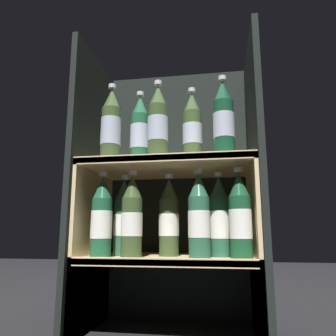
{
  "coord_description": "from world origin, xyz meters",
  "views": [
    {
      "loc": [
        0.17,
        -0.94,
        0.32
      ],
      "look_at": [
        0.0,
        0.12,
        0.54
      ],
      "focal_mm": 35.0,
      "sensor_mm": 36.0,
      "label": 1
    }
  ],
  "objects_px": {
    "bottle_lower_front_3": "(240,217)",
    "bottle_lower_front_2": "(199,218)",
    "bottle_lower_back_1": "(169,219)",
    "bottle_upper_back_0": "(140,132)",
    "bottle_lower_back_2": "(220,219)",
    "bottle_upper_front_1": "(158,124)",
    "bottle_upper_front_2": "(224,120)",
    "bottle_lower_front_0": "(102,218)",
    "bottle_lower_back_0": "(124,219)",
    "bottle_lower_front_1": "(132,218)",
    "bottle_upper_back_1": "(192,129)",
    "bottle_upper_front_0": "(111,127)"
  },
  "relations": [
    {
      "from": "bottle_upper_front_1",
      "to": "bottle_upper_back_0",
      "type": "distance_m",
      "value": 0.11
    },
    {
      "from": "bottle_upper_front_2",
      "to": "bottle_lower_front_0",
      "type": "height_order",
      "value": "bottle_upper_front_2"
    },
    {
      "from": "bottle_upper_front_2",
      "to": "bottle_lower_front_0",
      "type": "relative_size",
      "value": 1.0
    },
    {
      "from": "bottle_upper_back_0",
      "to": "bottle_lower_back_2",
      "type": "bearing_deg",
      "value": 0.0
    },
    {
      "from": "bottle_lower_front_2",
      "to": "bottle_upper_front_2",
      "type": "bearing_deg",
      "value": 0.0
    },
    {
      "from": "bottle_lower_back_2",
      "to": "bottle_upper_front_0",
      "type": "bearing_deg",
      "value": -167.89
    },
    {
      "from": "bottle_upper_front_2",
      "to": "bottle_lower_back_0",
      "type": "distance_m",
      "value": 0.47
    },
    {
      "from": "bottle_upper_back_0",
      "to": "bottle_lower_front_1",
      "type": "distance_m",
      "value": 0.31
    },
    {
      "from": "bottle_lower_back_2",
      "to": "bottle_upper_back_1",
      "type": "bearing_deg",
      "value": 180.0
    },
    {
      "from": "bottle_upper_back_1",
      "to": "bottle_upper_front_2",
      "type": "bearing_deg",
      "value": -35.26
    },
    {
      "from": "bottle_upper_front_2",
      "to": "bottle_lower_back_2",
      "type": "height_order",
      "value": "bottle_upper_front_2"
    },
    {
      "from": "bottle_lower_back_1",
      "to": "bottle_upper_front_0",
      "type": "bearing_deg",
      "value": -157.79
    },
    {
      "from": "bottle_upper_back_0",
      "to": "bottle_lower_back_1",
      "type": "height_order",
      "value": "bottle_upper_back_0"
    },
    {
      "from": "bottle_upper_front_1",
      "to": "bottle_lower_front_1",
      "type": "relative_size",
      "value": 1.0
    },
    {
      "from": "bottle_upper_back_1",
      "to": "bottle_lower_front_3",
      "type": "height_order",
      "value": "bottle_upper_back_1"
    },
    {
      "from": "bottle_upper_back_0",
      "to": "bottle_upper_front_1",
      "type": "bearing_deg",
      "value": -43.18
    },
    {
      "from": "bottle_upper_front_1",
      "to": "bottle_lower_front_1",
      "type": "height_order",
      "value": "bottle_upper_front_1"
    },
    {
      "from": "bottle_lower_front_0",
      "to": "bottle_upper_front_2",
      "type": "bearing_deg",
      "value": 0.0
    },
    {
      "from": "bottle_lower_front_1",
      "to": "bottle_lower_back_2",
      "type": "distance_m",
      "value": 0.28
    },
    {
      "from": "bottle_upper_front_0",
      "to": "bottle_lower_back_0",
      "type": "height_order",
      "value": "bottle_upper_front_0"
    },
    {
      "from": "bottle_upper_back_0",
      "to": "bottle_lower_back_2",
      "type": "height_order",
      "value": "bottle_upper_back_0"
    },
    {
      "from": "bottle_lower_front_3",
      "to": "bottle_lower_front_2",
      "type": "bearing_deg",
      "value": 180.0
    },
    {
      "from": "bottle_lower_back_1",
      "to": "bottle_lower_back_0",
      "type": "bearing_deg",
      "value": 180.0
    },
    {
      "from": "bottle_upper_back_0",
      "to": "bottle_upper_back_1",
      "type": "height_order",
      "value": "same"
    },
    {
      "from": "bottle_lower_front_0",
      "to": "bottle_lower_back_1",
      "type": "distance_m",
      "value": 0.22
    },
    {
      "from": "bottle_upper_front_2",
      "to": "bottle_upper_back_1",
      "type": "height_order",
      "value": "same"
    },
    {
      "from": "bottle_upper_front_1",
      "to": "bottle_lower_front_0",
      "type": "xyz_separation_m",
      "value": [
        -0.18,
        -0.0,
        -0.31
      ]
    },
    {
      "from": "bottle_upper_front_1",
      "to": "bottle_lower_back_0",
      "type": "relative_size",
      "value": 1.0
    },
    {
      "from": "bottle_lower_back_2",
      "to": "bottle_lower_front_2",
      "type": "bearing_deg",
      "value": -129.12
    },
    {
      "from": "bottle_lower_back_2",
      "to": "bottle_lower_front_1",
      "type": "bearing_deg",
      "value": -164.51
    },
    {
      "from": "bottle_lower_back_1",
      "to": "bottle_lower_front_0",
      "type": "bearing_deg",
      "value": -159.8
    },
    {
      "from": "bottle_lower_back_1",
      "to": "bottle_lower_back_2",
      "type": "xyz_separation_m",
      "value": [
        0.17,
        0.0,
        -0.0
      ]
    },
    {
      "from": "bottle_lower_front_1",
      "to": "bottle_lower_back_2",
      "type": "relative_size",
      "value": 1.0
    },
    {
      "from": "bottle_lower_front_2",
      "to": "bottle_lower_back_2",
      "type": "bearing_deg",
      "value": 50.88
    },
    {
      "from": "bottle_lower_front_3",
      "to": "bottle_lower_front_0",
      "type": "bearing_deg",
      "value": 180.0
    },
    {
      "from": "bottle_lower_front_0",
      "to": "bottle_lower_back_2",
      "type": "height_order",
      "value": "same"
    },
    {
      "from": "bottle_lower_front_1",
      "to": "bottle_lower_back_1",
      "type": "height_order",
      "value": "same"
    },
    {
      "from": "bottle_lower_front_3",
      "to": "bottle_upper_back_0",
      "type": "bearing_deg",
      "value": 167.22
    },
    {
      "from": "bottle_lower_front_3",
      "to": "bottle_lower_back_1",
      "type": "xyz_separation_m",
      "value": [
        -0.23,
        0.08,
        0.0
      ]
    },
    {
      "from": "bottle_lower_back_2",
      "to": "bottle_upper_front_2",
      "type": "bearing_deg",
      "value": -73.27
    },
    {
      "from": "bottle_upper_front_2",
      "to": "bottle_lower_back_1",
      "type": "bearing_deg",
      "value": 158.29
    },
    {
      "from": "bottle_upper_front_1",
      "to": "bottle_lower_back_0",
      "type": "bearing_deg",
      "value": 150.1
    },
    {
      "from": "bottle_upper_front_0",
      "to": "bottle_lower_front_1",
      "type": "xyz_separation_m",
      "value": [
        0.08,
        0.0,
        -0.31
      ]
    },
    {
      "from": "bottle_lower_front_1",
      "to": "bottle_lower_front_2",
      "type": "bearing_deg",
      "value": 0.0
    },
    {
      "from": "bottle_upper_front_1",
      "to": "bottle_upper_back_1",
      "type": "height_order",
      "value": "same"
    },
    {
      "from": "bottle_lower_back_1",
      "to": "bottle_lower_front_3",
      "type": "bearing_deg",
      "value": -18.3
    },
    {
      "from": "bottle_upper_back_1",
      "to": "bottle_lower_back_0",
      "type": "relative_size",
      "value": 1.0
    },
    {
      "from": "bottle_upper_front_1",
      "to": "bottle_lower_front_2",
      "type": "bearing_deg",
      "value": 0.0
    },
    {
      "from": "bottle_upper_back_1",
      "to": "bottle_lower_back_0",
      "type": "bearing_deg",
      "value": 180.0
    },
    {
      "from": "bottle_lower_front_1",
      "to": "bottle_upper_front_1",
      "type": "bearing_deg",
      "value": 0.0
    }
  ]
}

